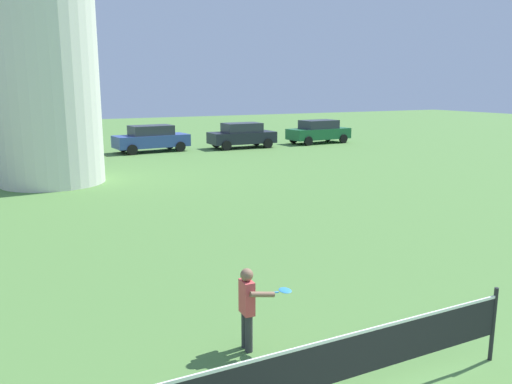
# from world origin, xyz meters

# --- Properties ---
(tennis_net) EXTENTS (5.60, 0.06, 1.10)m
(tennis_net) POSITION_xyz_m (-0.48, 2.29, 0.69)
(tennis_net) COLOR black
(tennis_net) RESTS_ON ground_plane
(player_far) EXTENTS (0.73, 0.54, 1.28)m
(player_far) POSITION_xyz_m (-0.67, 4.15, 0.72)
(player_far) COLOR #333338
(player_far) RESTS_ON ground_plane
(stray_ball) EXTENTS (0.19, 0.19, 0.19)m
(stray_ball) POSITION_xyz_m (3.09, 3.12, 0.09)
(stray_ball) COLOR orange
(stray_ball) RESTS_ON ground_plane
(parked_car_red) EXTENTS (4.25, 2.16, 1.56)m
(parked_car_red) POSITION_xyz_m (-1.49, 27.54, 0.81)
(parked_car_red) COLOR red
(parked_car_red) RESTS_ON ground_plane
(parked_car_blue) EXTENTS (4.43, 2.15, 1.56)m
(parked_car_blue) POSITION_xyz_m (4.59, 27.86, 0.81)
(parked_car_blue) COLOR #334C99
(parked_car_blue) RESTS_ON ground_plane
(parked_car_black) EXTENTS (4.16, 1.96, 1.56)m
(parked_car_black) POSITION_xyz_m (10.21, 27.22, 0.81)
(parked_car_black) COLOR #1E232D
(parked_car_black) RESTS_ON ground_plane
(parked_car_green) EXTENTS (4.39, 2.08, 1.56)m
(parked_car_green) POSITION_xyz_m (15.99, 27.27, 0.81)
(parked_car_green) COLOR #1E6638
(parked_car_green) RESTS_ON ground_plane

